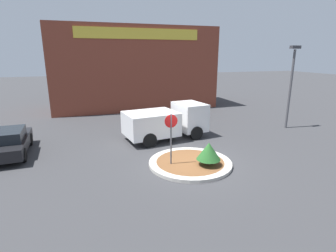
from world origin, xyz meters
TOP-DOWN VIEW (x-y plane):
  - ground_plane at (0.00, 0.00)m, footprint 120.00×120.00m
  - traffic_island at (0.00, 0.00)m, footprint 3.95×3.95m
  - stop_sign at (-0.96, 0.03)m, footprint 0.60×0.07m
  - island_shrub at (0.64, -0.63)m, footprint 1.11×1.11m
  - utility_truck at (0.18, 4.25)m, footprint 5.31×3.00m
  - storefront_building at (0.37, 15.35)m, footprint 15.23×6.07m
  - parked_sedan_black at (-8.53, 4.05)m, footprint 2.09×4.35m
  - light_pole at (9.08, 3.90)m, footprint 0.70×0.30m

SIDE VIEW (x-z plane):
  - ground_plane at x=0.00m, z-range 0.00..0.00m
  - traffic_island at x=0.00m, z-range 0.00..0.15m
  - parked_sedan_black at x=-8.53m, z-range 0.02..1.41m
  - island_shrub at x=0.64m, z-range 0.29..1.37m
  - utility_truck at x=0.18m, z-range 0.06..2.15m
  - stop_sign at x=-0.96m, z-range 0.44..2.96m
  - light_pole at x=9.08m, z-range 0.54..6.20m
  - storefront_building at x=0.37m, z-range 0.00..7.62m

